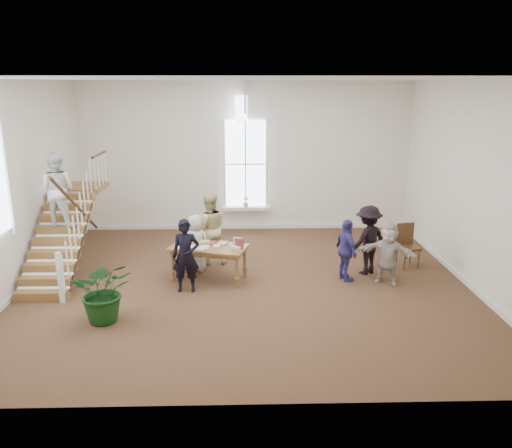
{
  "coord_description": "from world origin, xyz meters",
  "views": [
    {
      "loc": [
        -0.08,
        -10.64,
        4.41
      ],
      "look_at": [
        0.21,
        0.4,
        1.29
      ],
      "focal_mm": 35.0,
      "sensor_mm": 36.0,
      "label": 1
    }
  ],
  "objects_px": {
    "woman_cluster_a": "(346,250)",
    "floor_plant": "(104,290)",
    "library_table": "(209,250)",
    "side_chair": "(407,242)",
    "elderly_woman": "(196,243)",
    "woman_cluster_b": "(368,240)",
    "person_yellow": "(209,229)",
    "woman_cluster_c": "(388,254)",
    "police_officer": "(186,256)"
  },
  "relations": [
    {
      "from": "elderly_woman",
      "to": "woman_cluster_a",
      "type": "relative_size",
      "value": 0.96
    },
    {
      "from": "library_table",
      "to": "side_chair",
      "type": "xyz_separation_m",
      "value": [
        4.86,
        0.79,
        -0.12
      ]
    },
    {
      "from": "library_table",
      "to": "woman_cluster_a",
      "type": "height_order",
      "value": "woman_cluster_a"
    },
    {
      "from": "police_officer",
      "to": "elderly_woman",
      "type": "relative_size",
      "value": 1.16
    },
    {
      "from": "library_table",
      "to": "woman_cluster_c",
      "type": "relative_size",
      "value": 1.33
    },
    {
      "from": "library_table",
      "to": "woman_cluster_c",
      "type": "xyz_separation_m",
      "value": [
        4.05,
        -0.33,
        -0.02
      ]
    },
    {
      "from": "woman_cluster_a",
      "to": "floor_plant",
      "type": "height_order",
      "value": "woman_cluster_a"
    },
    {
      "from": "woman_cluster_b",
      "to": "floor_plant",
      "type": "bearing_deg",
      "value": -9.87
    },
    {
      "from": "woman_cluster_b",
      "to": "woman_cluster_a",
      "type": "bearing_deg",
      "value": 4.12
    },
    {
      "from": "person_yellow",
      "to": "woman_cluster_b",
      "type": "height_order",
      "value": "person_yellow"
    },
    {
      "from": "police_officer",
      "to": "woman_cluster_c",
      "type": "bearing_deg",
      "value": 4.1
    },
    {
      "from": "library_table",
      "to": "elderly_woman",
      "type": "distance_m",
      "value": 0.7
    },
    {
      "from": "woman_cluster_a",
      "to": "side_chair",
      "type": "xyz_separation_m",
      "value": [
        1.71,
        0.93,
        -0.12
      ]
    },
    {
      "from": "woman_cluster_b",
      "to": "side_chair",
      "type": "bearing_deg",
      "value": 170.66
    },
    {
      "from": "floor_plant",
      "to": "side_chair",
      "type": "xyz_separation_m",
      "value": [
        6.71,
        2.84,
        -0.01
      ]
    },
    {
      "from": "library_table",
      "to": "woman_cluster_c",
      "type": "height_order",
      "value": "woman_cluster_c"
    },
    {
      "from": "police_officer",
      "to": "side_chair",
      "type": "relative_size",
      "value": 1.5
    },
    {
      "from": "elderly_woman",
      "to": "woman_cluster_a",
      "type": "bearing_deg",
      "value": -175.81
    },
    {
      "from": "library_table",
      "to": "police_officer",
      "type": "height_order",
      "value": "police_officer"
    },
    {
      "from": "elderly_woman",
      "to": "person_yellow",
      "type": "distance_m",
      "value": 0.62
    },
    {
      "from": "person_yellow",
      "to": "floor_plant",
      "type": "bearing_deg",
      "value": 50.37
    },
    {
      "from": "woman_cluster_c",
      "to": "elderly_woman",
      "type": "bearing_deg",
      "value": -164.76
    },
    {
      "from": "elderly_woman",
      "to": "person_yellow",
      "type": "xyz_separation_m",
      "value": [
        0.3,
        0.5,
        0.21
      ]
    },
    {
      "from": "woman_cluster_c",
      "to": "library_table",
      "type": "bearing_deg",
      "value": -157.46
    },
    {
      "from": "elderly_woman",
      "to": "woman_cluster_c",
      "type": "relative_size",
      "value": 0.99
    },
    {
      "from": "person_yellow",
      "to": "woman_cluster_c",
      "type": "bearing_deg",
      "value": 150.79
    },
    {
      "from": "elderly_woman",
      "to": "person_yellow",
      "type": "relative_size",
      "value": 0.77
    },
    {
      "from": "woman_cluster_a",
      "to": "woman_cluster_c",
      "type": "relative_size",
      "value": 1.02
    },
    {
      "from": "woman_cluster_a",
      "to": "library_table",
      "type": "bearing_deg",
      "value": 71.43
    },
    {
      "from": "person_yellow",
      "to": "floor_plant",
      "type": "height_order",
      "value": "person_yellow"
    },
    {
      "from": "police_officer",
      "to": "woman_cluster_a",
      "type": "xyz_separation_m",
      "value": [
        3.61,
        0.51,
        -0.08
      ]
    },
    {
      "from": "library_table",
      "to": "side_chair",
      "type": "bearing_deg",
      "value": 25.24
    },
    {
      "from": "woman_cluster_c",
      "to": "side_chair",
      "type": "distance_m",
      "value": 1.39
    },
    {
      "from": "library_table",
      "to": "side_chair",
      "type": "relative_size",
      "value": 1.76
    },
    {
      "from": "library_table",
      "to": "woman_cluster_b",
      "type": "bearing_deg",
      "value": 20.77
    },
    {
      "from": "woman_cluster_b",
      "to": "floor_plant",
      "type": "relative_size",
      "value": 1.34
    },
    {
      "from": "library_table",
      "to": "woman_cluster_c",
      "type": "bearing_deg",
      "value": 11.24
    },
    {
      "from": "library_table",
      "to": "woman_cluster_b",
      "type": "height_order",
      "value": "woman_cluster_b"
    },
    {
      "from": "side_chair",
      "to": "woman_cluster_b",
      "type": "bearing_deg",
      "value": -169.35
    },
    {
      "from": "police_officer",
      "to": "woman_cluster_b",
      "type": "bearing_deg",
      "value": 13.03
    },
    {
      "from": "police_officer",
      "to": "woman_cluster_b",
      "type": "height_order",
      "value": "woman_cluster_b"
    },
    {
      "from": "library_table",
      "to": "elderly_woman",
      "type": "bearing_deg",
      "value": 136.36
    },
    {
      "from": "library_table",
      "to": "person_yellow",
      "type": "distance_m",
      "value": 1.12
    },
    {
      "from": "police_officer",
      "to": "person_yellow",
      "type": "xyz_separation_m",
      "value": [
        0.4,
        1.75,
        0.1
      ]
    },
    {
      "from": "woman_cluster_a",
      "to": "woman_cluster_c",
      "type": "xyz_separation_m",
      "value": [
        0.9,
        -0.2,
        -0.02
      ]
    },
    {
      "from": "elderly_woman",
      "to": "side_chair",
      "type": "height_order",
      "value": "elderly_woman"
    },
    {
      "from": "library_table",
      "to": "woman_cluster_b",
      "type": "distance_m",
      "value": 3.77
    },
    {
      "from": "woman_cluster_b",
      "to": "side_chair",
      "type": "distance_m",
      "value": 1.23
    },
    {
      "from": "side_chair",
      "to": "woman_cluster_c",
      "type": "bearing_deg",
      "value": -138.28
    },
    {
      "from": "police_officer",
      "to": "person_yellow",
      "type": "height_order",
      "value": "person_yellow"
    }
  ]
}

